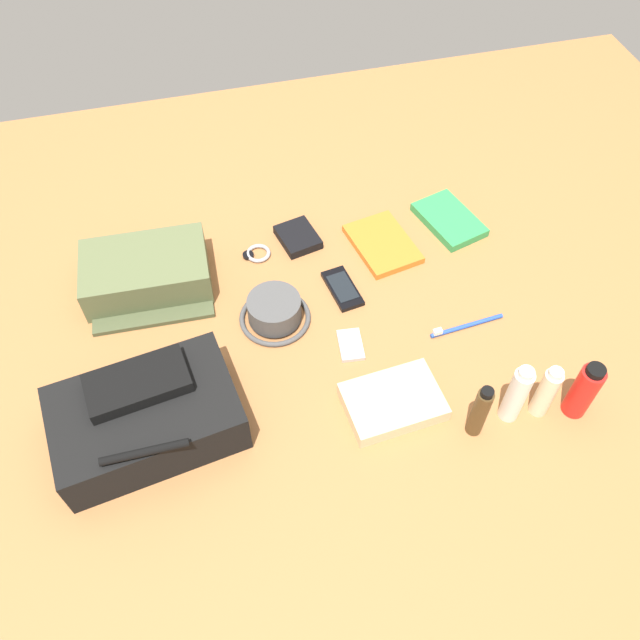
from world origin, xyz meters
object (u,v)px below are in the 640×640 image
bucket_hat (275,311)px  lotion_bottle (546,392)px  cell_phone (342,288)px  toothbrush (463,327)px  backpack (146,416)px  paperback_novel (449,220)px  toothpaste_tube (516,394)px  wristwatch (257,254)px  sunscreen_spray (584,391)px  toiletry_pouch (147,273)px  cologne_bottle (480,412)px  folded_towel (393,402)px  wallet (298,237)px  travel_guidebook (383,244)px  media_player (351,345)px

bucket_hat → lotion_bottle: size_ratio=1.13×
cell_phone → toothbrush: toothbrush is taller
backpack → lotion_bottle: 0.81m
backpack → toothbrush: backpack is taller
bucket_hat → paperback_novel: (-0.51, -0.20, -0.02)m
toothpaste_tube → wristwatch: size_ratio=2.33×
wristwatch → toothpaste_tube: bearing=126.2°
bucket_hat → toothpaste_tube: (-0.42, 0.37, 0.05)m
sunscreen_spray → toothpaste_tube: toothpaste_tube is taller
cell_phone → bucket_hat: bearing=14.6°
lotion_bottle → paperback_novel: bearing=-92.3°
toiletry_pouch → cologne_bottle: bearing=137.5°
toothpaste_tube → folded_towel: size_ratio=0.83×
toothbrush → wallet: size_ratio=1.66×
backpack → travel_guidebook: 0.73m
sunscreen_spray → cell_phone: size_ratio=1.14×
travel_guidebook → cell_phone: bearing=39.9°
bucket_hat → wristwatch: bucket_hat is taller
lotion_bottle → cologne_bottle: size_ratio=0.97×
media_player → folded_towel: (-0.04, 0.17, 0.01)m
backpack → cologne_bottle: bearing=165.9°
cologne_bottle → paperback_novel: 0.61m
toothpaste_tube → paperback_novel: size_ratio=0.79×
toothpaste_tube → toothbrush: (0.01, -0.23, -0.07)m
toiletry_pouch → cologne_bottle: cologne_bottle is taller
toothbrush → sunscreen_spray: bearing=119.5°
sunscreen_spray → wallet: 0.77m
wristwatch → cell_phone: bearing=137.2°
wristwatch → toothbrush: bearing=140.4°
wristwatch → wallet: bearing=-167.6°
toothpaste_tube → wallet: (0.31, -0.60, -0.07)m
travel_guidebook → wallet: 0.22m
cologne_bottle → paperback_novel: cologne_bottle is taller
paperback_novel → toothpaste_tube: bearing=81.2°
paperback_novel → cell_phone: 0.37m
cologne_bottle → bucket_hat: bearing=-48.7°
travel_guidebook → wristwatch: (0.32, -0.05, -0.00)m
sunscreen_spray → toothbrush: (0.15, -0.26, -0.07)m
lotion_bottle → cologne_bottle: cologne_bottle is taller
lotion_bottle → wallet: (0.38, -0.61, -0.06)m
travel_guidebook → toothbrush: 0.31m
travel_guidebook → cologne_bottle: bearing=92.4°
cell_phone → toothpaste_tube: bearing=120.6°
backpack → travel_guidebook: (-0.62, -0.38, -0.05)m
sunscreen_spray → folded_towel: size_ratio=0.77×
toothbrush → folded_towel: bearing=35.0°
toothbrush → folded_towel: folded_towel is taller
sunscreen_spray → cell_phone: sunscreen_spray is taller
toiletry_pouch → toothpaste_tube: 0.88m
lotion_bottle → toothpaste_tube: toothpaste_tube is taller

